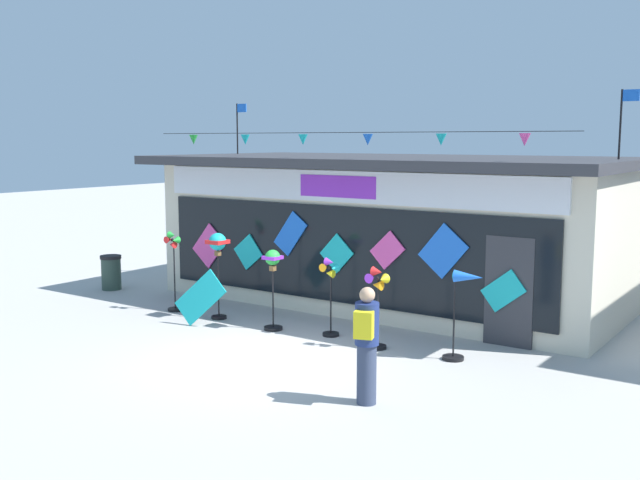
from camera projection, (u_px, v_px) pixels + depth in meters
name	position (u px, v px, depth m)	size (l,w,h in m)	color
ground_plane	(262.00, 359.00, 12.64)	(80.00, 80.00, 0.00)	#ADAAA5
kite_shop_building	(395.00, 227.00, 17.25)	(10.63, 5.60, 4.67)	beige
wind_spinner_far_left	(173.00, 262.00, 16.04)	(0.36, 0.33, 1.75)	black
wind_spinner_left	(218.00, 250.00, 15.30)	(0.37, 0.37, 1.81)	black
wind_spinner_center_left	(273.00, 272.00, 14.45)	(0.37, 0.37, 1.59)	black
wind_spinner_center_right	(330.00, 286.00, 13.99)	(0.37, 0.32, 1.51)	black
wind_spinner_right	(377.00, 294.00, 13.12)	(0.41, 0.31, 1.49)	black
wind_spinner_far_right	(463.00, 300.00, 12.38)	(0.68, 0.37, 1.56)	black
person_near_camera	(367.00, 343.00, 10.39)	(0.38, 0.48, 1.68)	#333D56
trash_bin	(111.00, 272.00, 18.47)	(0.52, 0.52, 0.86)	#2D4238
display_kite_on_ground	(200.00, 298.00, 14.83)	(0.59, 0.03, 1.07)	#19B7BC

